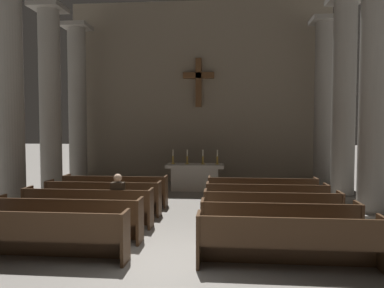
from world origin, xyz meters
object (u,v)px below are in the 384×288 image
column_right_second (374,96)px  column_right_third (344,102)px  pew_right_row_2 (279,224)px  pew_right_row_4 (266,201)px  pew_left_row_3 (88,207)px  candlestick_inner_left (187,160)px  pew_left_row_5 (115,191)px  column_left_second (10,99)px  column_right_fourth (324,106)px  pew_right_row_5 (262,193)px  candlestick_inner_right (203,160)px  column_left_third (50,104)px  pew_right_row_1 (289,242)px  pew_left_row_1 (42,235)px  altar (195,176)px  lone_worshipper (119,199)px  pew_left_row_4 (103,198)px  pew_left_row_2 (68,219)px  candlestick_outer_left (173,159)px  candlestick_outer_right (217,160)px  pew_right_row_3 (272,211)px  column_left_fourth (78,107)px

column_right_second → column_right_third: same height
pew_right_row_2 → pew_right_row_4: size_ratio=1.00×
pew_left_row_3 → candlestick_inner_left: size_ratio=5.80×
pew_right_row_2 → pew_left_row_5: bearing=142.8°
column_left_second → column_right_fourth: size_ratio=1.00×
pew_right_row_5 → candlestick_inner_right: size_ratio=5.80×
pew_left_row_3 → column_left_third: 5.41m
pew_right_row_1 → column_right_fourth: column_right_fourth is taller
column_left_second → column_right_fourth: 11.08m
column_right_second → candlestick_inner_left: (-5.31, 3.79, -2.07)m
pew_right_row_5 → pew_left_row_1: bearing=-134.6°
pew_left_row_1 → candlestick_inner_right: size_ratio=5.80×
pew_left_row_1 → pew_right_row_2: size_ratio=1.00×
pew_left_row_1 → pew_left_row_5: (0.00, 4.52, 0.00)m
altar → lone_worshipper: lone_worshipper is taller
pew_left_row_5 → pew_right_row_4: (4.46, -1.13, 0.00)m
lone_worshipper → candlestick_inner_left: bearing=77.2°
pew_left_row_4 → column_right_third: bearing=19.7°
column_left_second → candlestick_inner_left: 6.39m
column_left_second → column_left_third: same height
pew_left_row_2 → candlestick_outer_left: 6.46m
candlestick_outer_left → candlestick_inner_left: same height
pew_left_row_1 → pew_right_row_5: bearing=45.4°
pew_right_row_4 → candlestick_outer_right: candlestick_outer_right is taller
pew_left_row_5 → column_left_third: 4.19m
pew_left_row_1 → column_right_second: bearing=26.5°
candlestick_inner_left → pew_left_row_1: bearing=-104.6°
pew_right_row_4 → pew_right_row_1: bearing=-90.0°
candlestick_outer_left → candlestick_inner_right: same height
column_left_third → lone_worshipper: (3.55, -3.69, -2.55)m
pew_left_row_1 → column_left_second: size_ratio=0.48×
pew_left_row_2 → pew_right_row_3: bearing=14.2°
column_right_third → pew_right_row_1: bearing=-114.9°
column_right_fourth → pew_right_row_5: bearing=-125.8°
pew_left_row_5 → column_left_second: size_ratio=0.48×
candlestick_inner_left → candlestick_outer_left: bearing=180.0°
column_left_third → candlestick_inner_left: (4.71, 1.42, -2.07)m
pew_left_row_5 → candlestick_inner_left: bearing=56.2°
column_right_fourth → altar: bearing=-169.1°
pew_left_row_1 → pew_right_row_1: 4.46m
candlestick_outer_right → column_right_fourth: bearing=13.1°
pew_right_row_2 → pew_right_row_4: (0.00, 2.26, 0.00)m
column_right_third → pew_left_row_5: bearing=-168.5°
column_left_third → column_left_fourth: same height
pew_left_row_3 → candlestick_outer_right: size_ratio=5.80×
pew_left_row_3 → candlestick_inner_right: size_ratio=5.80×
pew_right_row_4 → column_left_third: 8.17m
pew_left_row_1 → column_left_fourth: 9.24m
column_left_second → column_right_second: size_ratio=1.00×
candlestick_inner_right → pew_right_row_3: bearing=-69.4°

